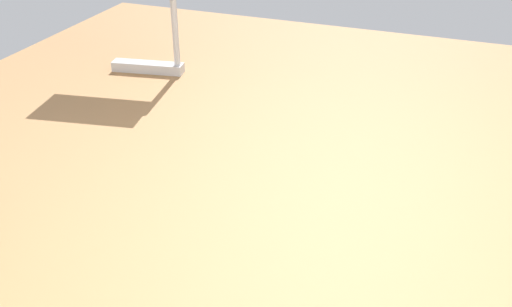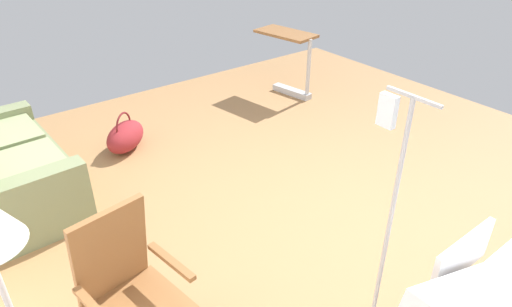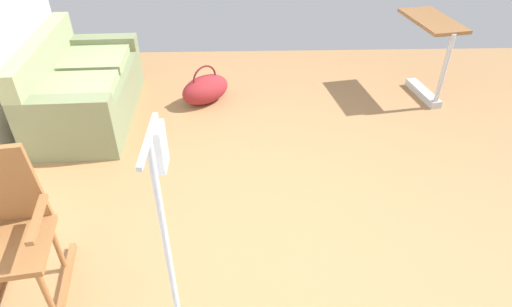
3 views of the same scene
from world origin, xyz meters
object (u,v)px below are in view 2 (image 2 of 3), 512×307
object	(u,v)px
rocking_chair	(130,296)
couch	(7,172)
overbed_table	(290,56)
duffel_bag	(125,136)

from	to	relation	value
rocking_chair	couch	bearing A→B (deg)	5.97
rocking_chair	overbed_table	world-z (taller)	rocking_chair
overbed_table	rocking_chair	bearing A→B (deg)	126.97
overbed_table	duffel_bag	size ratio (longest dim) A/B	1.37
couch	duffel_bag	size ratio (longest dim) A/B	2.56
overbed_table	duffel_bag	xyz separation A→B (m)	(-0.11, 2.43, -0.38)
overbed_table	couch	bearing A→B (deg)	96.32
couch	duffel_bag	distance (m)	1.25
couch	duffel_bag	xyz separation A→B (m)	(0.29, -1.20, -0.15)
overbed_table	duffel_bag	distance (m)	2.46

